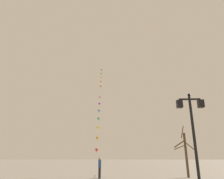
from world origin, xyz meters
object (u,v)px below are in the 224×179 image
Objects in this scene: twin_lantern_lamp_post at (192,122)px; kite_train at (100,101)px; bare_tree at (186,152)px; kite_flyer at (100,167)px.

kite_train is at bearing 110.46° from twin_lantern_lamp_post.
bare_tree is (8.78, -8.61, -7.10)m from kite_train.
kite_train is 12.79m from kite_flyer.
twin_lantern_lamp_post is 2.88× the size of kite_flyer.
kite_train reaches higher than bare_tree.
bare_tree is at bearing -88.59° from kite_flyer.
twin_lantern_lamp_post is 0.28× the size of kite_train.
twin_lantern_lamp_post is at bearing -69.54° from kite_train.
kite_train is 14.20m from bare_tree.
kite_flyer is 0.38× the size of bare_tree.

